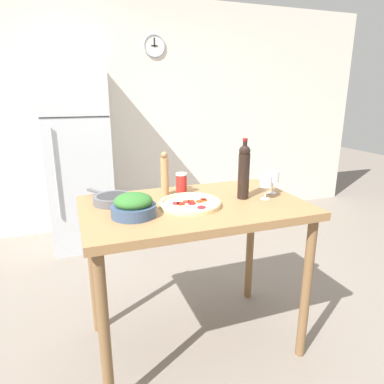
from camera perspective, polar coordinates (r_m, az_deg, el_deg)
The scene contains 12 objects.
ground_plane at distance 2.47m, azimuth 0.34°, elevation -23.53°, with size 14.00×14.00×0.00m, color slate.
wall_back at distance 4.15m, azimuth -11.02°, elevation 12.18°, with size 6.40×0.08×2.60m.
refrigerator at distance 3.73m, azimuth -18.50°, elevation 5.72°, with size 0.62×0.74×1.90m.
prep_counter at distance 2.04m, azimuth 0.38°, elevation -5.05°, with size 1.29×0.79×0.96m.
wine_bottle at distance 2.08m, azimuth 8.63°, elevation 3.54°, with size 0.07×0.07×0.37m.
wine_glass_near at distance 2.10m, azimuth 12.24°, elevation 1.56°, with size 0.07×0.07×0.15m.
wine_glass_far at distance 2.23m, azimuth 13.36°, elevation 2.35°, with size 0.07×0.07×0.15m.
pepper_mill at distance 2.13m, azimuth -4.58°, elevation 2.94°, with size 0.05×0.05×0.28m.
salad_bowl at distance 1.81m, azimuth -9.72°, elevation -2.28°, with size 0.24×0.24×0.12m.
homemade_pizza at distance 1.95m, azimuth -0.31°, elevation -1.90°, with size 0.36×0.36×0.03m.
salt_canister at distance 2.17m, azimuth -1.78°, elevation 1.43°, with size 0.07×0.07×0.14m.
cast_iron_skillet at distance 2.05m, azimuth -13.00°, elevation -1.15°, with size 0.25×0.34×0.05m.
Camera 1 is at (-0.66, -1.78, 1.59)m, focal length 32.00 mm.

